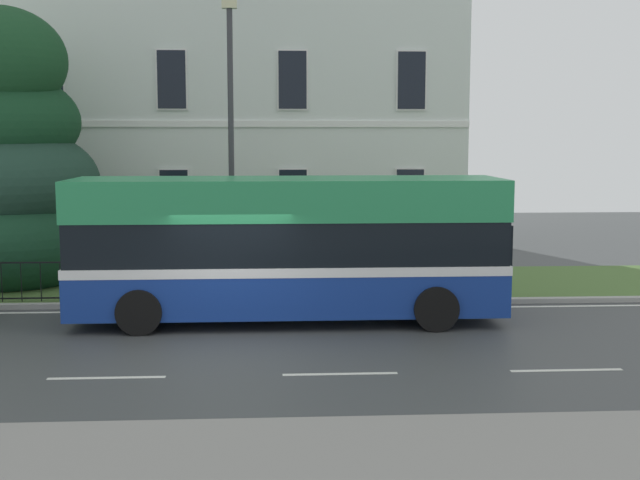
{
  "coord_description": "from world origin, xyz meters",
  "views": [
    {
      "loc": [
        0.83,
        -15.82,
        4.1
      ],
      "look_at": [
        1.98,
        3.87,
        1.63
      ],
      "focal_mm": 46.91,
      "sensor_mm": 36.0,
      "label": 1
    }
  ],
  "objects_px": {
    "single_decker_bus": "(288,246)",
    "street_lamp_post": "(231,127)",
    "georgian_townhouse": "(238,44)",
    "evergreen_tree": "(6,170)"
  },
  "relations": [
    {
      "from": "single_decker_bus",
      "to": "evergreen_tree",
      "type": "bearing_deg",
      "value": 147.28
    },
    {
      "from": "single_decker_bus",
      "to": "street_lamp_post",
      "type": "bearing_deg",
      "value": 119.45
    },
    {
      "from": "georgian_townhouse",
      "to": "single_decker_bus",
      "type": "bearing_deg",
      "value": -83.22
    },
    {
      "from": "single_decker_bus",
      "to": "street_lamp_post",
      "type": "distance_m",
      "value": 3.81
    },
    {
      "from": "single_decker_bus",
      "to": "street_lamp_post",
      "type": "relative_size",
      "value": 1.28
    },
    {
      "from": "single_decker_bus",
      "to": "georgian_townhouse",
      "type": "bearing_deg",
      "value": 97.02
    },
    {
      "from": "single_decker_bus",
      "to": "street_lamp_post",
      "type": "xyz_separation_m",
      "value": [
        -1.34,
        2.4,
        2.64
      ]
    },
    {
      "from": "georgian_townhouse",
      "to": "street_lamp_post",
      "type": "height_order",
      "value": "georgian_townhouse"
    },
    {
      "from": "georgian_townhouse",
      "to": "evergreen_tree",
      "type": "height_order",
      "value": "georgian_townhouse"
    },
    {
      "from": "single_decker_bus",
      "to": "street_lamp_post",
      "type": "height_order",
      "value": "street_lamp_post"
    }
  ]
}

